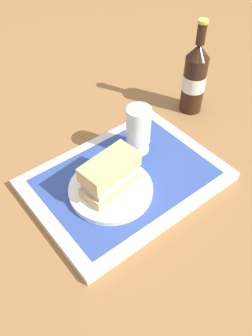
# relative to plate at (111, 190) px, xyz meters

# --- Properties ---
(ground_plane) EXTENTS (3.00, 3.00, 0.00)m
(ground_plane) POSITION_rel_plate_xyz_m (0.06, 0.01, -0.03)
(ground_plane) COLOR olive
(tray) EXTENTS (0.44, 0.32, 0.02)m
(tray) POSITION_rel_plate_xyz_m (0.06, 0.01, -0.02)
(tray) COLOR silver
(tray) RESTS_ON ground_plane
(placemat) EXTENTS (0.38, 0.27, 0.00)m
(placemat) POSITION_rel_plate_xyz_m (0.06, 0.01, -0.01)
(placemat) COLOR #2D4793
(placemat) RESTS_ON tray
(plate) EXTENTS (0.19, 0.19, 0.01)m
(plate) POSITION_rel_plate_xyz_m (0.00, 0.00, 0.00)
(plate) COLOR white
(plate) RESTS_ON placemat
(sandwich) EXTENTS (0.14, 0.08, 0.08)m
(sandwich) POSITION_rel_plate_xyz_m (0.00, 0.00, 0.05)
(sandwich) COLOR tan
(sandwich) RESTS_ON plate
(beer_glass) EXTENTS (0.06, 0.06, 0.12)m
(beer_glass) POSITION_rel_plate_xyz_m (0.14, 0.07, 0.06)
(beer_glass) COLOR silver
(beer_glass) RESTS_ON placemat
(beer_bottle) EXTENTS (0.07, 0.07, 0.27)m
(beer_bottle) POSITION_rel_plate_xyz_m (0.39, 0.13, 0.08)
(beer_bottle) COLOR black
(beer_bottle) RESTS_ON ground_plane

